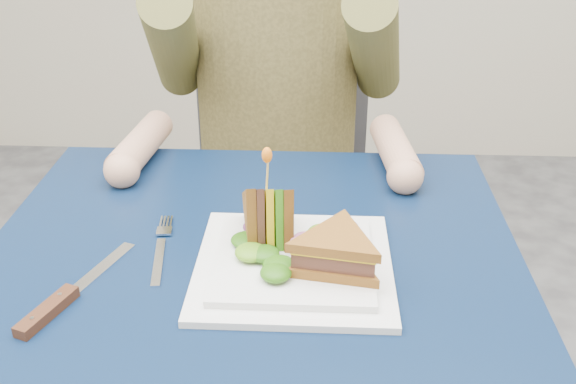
# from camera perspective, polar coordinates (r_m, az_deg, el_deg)

# --- Properties ---
(table) EXTENTS (0.75, 0.75, 0.73)m
(table) POSITION_cam_1_polar(r_m,az_deg,el_deg) (0.96, -3.21, -10.09)
(table) COLOR black
(table) RESTS_ON ground
(chair) EXTENTS (0.42, 0.40, 0.93)m
(chair) POSITION_cam_1_polar(r_m,az_deg,el_deg) (1.63, -0.66, 2.29)
(chair) COLOR #47474C
(chair) RESTS_ON ground
(diner) EXTENTS (0.54, 0.59, 0.74)m
(diner) POSITION_cam_1_polar(r_m,az_deg,el_deg) (1.40, -1.02, 14.25)
(diner) COLOR brown
(diner) RESTS_ON chair
(plate) EXTENTS (0.26, 0.26, 0.02)m
(plate) POSITION_cam_1_polar(r_m,az_deg,el_deg) (0.90, 0.49, -6.07)
(plate) COLOR white
(plate) RESTS_ON table
(sandwich_flat) EXTENTS (0.16, 0.16, 0.05)m
(sandwich_flat) POSITION_cam_1_polar(r_m,az_deg,el_deg) (0.86, 4.11, -5.08)
(sandwich_flat) COLOR brown
(sandwich_flat) RESTS_ON plate
(sandwich_upright) EXTENTS (0.09, 0.14, 0.14)m
(sandwich_upright) POSITION_cam_1_polar(r_m,az_deg,el_deg) (0.92, -1.71, -2.10)
(sandwich_upright) COLOR brown
(sandwich_upright) RESTS_ON plate
(fork) EXTENTS (0.04, 0.18, 0.01)m
(fork) POSITION_cam_1_polar(r_m,az_deg,el_deg) (0.96, -10.73, -4.87)
(fork) COLOR silver
(fork) RESTS_ON table
(knife) EXTENTS (0.09, 0.21, 0.02)m
(knife) POSITION_cam_1_polar(r_m,az_deg,el_deg) (0.88, -18.87, -8.84)
(knife) COLOR silver
(knife) RESTS_ON table
(toothpick) EXTENTS (0.01, 0.01, 0.06)m
(toothpick) POSITION_cam_1_polar(r_m,az_deg,el_deg) (0.89, -1.77, 1.49)
(toothpick) COLOR tan
(toothpick) RESTS_ON sandwich_upright
(toothpick_frill) EXTENTS (0.01, 0.01, 0.02)m
(toothpick_frill) POSITION_cam_1_polar(r_m,az_deg,el_deg) (0.87, -1.79, 3.14)
(toothpick_frill) COLOR orange
(toothpick_frill) RESTS_ON sandwich_upright
(lettuce_spill) EXTENTS (0.15, 0.13, 0.02)m
(lettuce_spill) POSITION_cam_1_polar(r_m,az_deg,el_deg) (0.90, 0.84, -4.61)
(lettuce_spill) COLOR #337A14
(lettuce_spill) RESTS_ON plate
(onion_ring) EXTENTS (0.04, 0.04, 0.02)m
(onion_ring) POSITION_cam_1_polar(r_m,az_deg,el_deg) (0.89, 1.47, -4.52)
(onion_ring) COLOR #9E4C7A
(onion_ring) RESTS_ON plate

